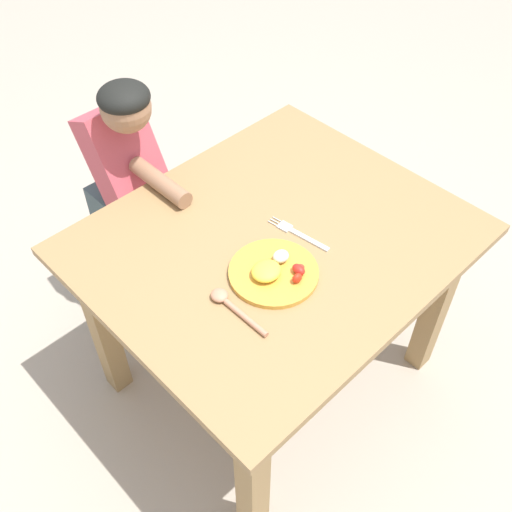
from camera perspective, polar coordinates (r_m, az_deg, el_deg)
The scene contains 6 objects.
ground_plane at distance 2.21m, azimuth 1.41°, elevation -10.93°, with size 8.00×8.00×0.00m, color #ADA08F.
dining_table at distance 1.76m, azimuth 1.74°, elevation -1.04°, with size 1.03×0.88×0.69m.
plate at distance 1.56m, azimuth 1.73°, elevation -1.50°, with size 0.24×0.24×0.05m.
fork at distance 1.67m, azimuth 4.11°, elevation 2.13°, with size 0.05×0.20×0.01m.
spoon at distance 1.49m, azimuth -2.48°, elevation -4.72°, with size 0.04×0.19×0.02m.
person at distance 2.09m, azimuth -12.10°, elevation 5.39°, with size 0.21×0.45×1.00m.
Camera 1 is at (-0.86, -0.81, 1.86)m, focal length 41.47 mm.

